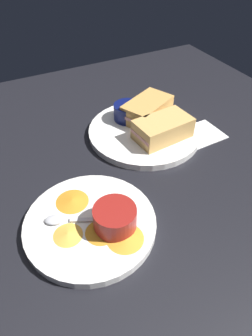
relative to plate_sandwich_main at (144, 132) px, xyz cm
name	(u,v)px	position (x,y,z in cm)	size (l,w,h in cm)	color
ground_plane	(134,171)	(7.92, 9.45, -2.30)	(110.00, 110.00, 3.00)	black
plate_sandwich_main	(144,132)	(0.00, 0.00, 0.00)	(27.45, 27.45, 1.60)	white
sandwich_half_near	(163,129)	(-2.05, 4.79, 3.20)	(13.84, 8.74, 4.80)	tan
sandwich_half_far	(147,110)	(-3.13, -4.18, 3.20)	(15.00, 12.42, 4.80)	tan
ramekin_dark_sauce	(128,111)	(1.51, -5.99, 2.98)	(7.12, 7.12, 4.06)	#0C144C
spoon_by_dark_ramekin	(141,128)	(0.86, -0.40, 1.16)	(2.64, 9.96, 0.80)	silver
plate_chips_companion	(90,224)	(22.67, 20.16, 0.00)	(23.48, 23.48, 1.60)	white
ramekin_light_gravy	(115,217)	(19.15, 23.10, 3.02)	(7.45, 7.45, 4.14)	maroon
spoon_by_gravy_ramekin	(61,220)	(27.12, 17.98, 1.16)	(9.50, 5.69, 0.80)	silver
plantain_chip_scatter	(93,224)	(22.53, 21.30, 1.10)	(15.50, 19.93, 0.60)	orange
paper_napkin_folded	(200,134)	(-12.22, 6.55, -0.60)	(11.00, 9.00, 0.40)	white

